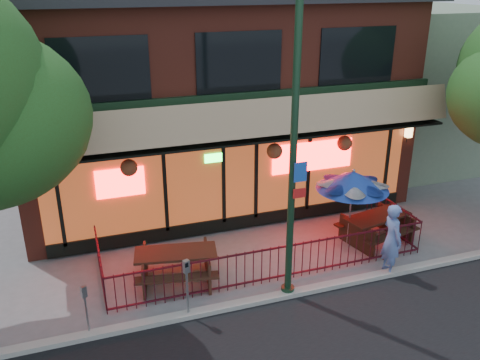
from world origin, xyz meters
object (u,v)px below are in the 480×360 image
object	(u,v)px
picnic_table_right	(377,224)
parking_meter_far	(85,303)
street_light	(293,173)
picnic_table_left	(176,262)
pedestrian	(392,239)
patio_umbrella	(353,180)
parking_meter_near	(187,279)

from	to	relation	value
picnic_table_right	parking_meter_far	bearing A→B (deg)	-169.00
street_light	picnic_table_left	size ratio (longest dim) A/B	3.10
street_light	picnic_table_left	distance (m)	3.80
picnic_table_right	pedestrian	distance (m)	1.69
street_light	parking_meter_far	distance (m)	5.18
street_light	picnic_table_left	world-z (taller)	street_light
picnic_table_left	parking_meter_far	world-z (taller)	parking_meter_far
patio_umbrella	parking_meter_far	size ratio (longest dim) A/B	1.87
picnic_table_right	patio_umbrella	distance (m)	1.63
street_light	pedestrian	size ratio (longest dim) A/B	3.66
street_light	pedestrian	world-z (taller)	street_light
parking_meter_far	picnic_table_left	bearing A→B (deg)	32.14
picnic_table_right	parking_meter_near	size ratio (longest dim) A/B	1.51
picnic_table_left	parking_meter_near	bearing A→B (deg)	-92.54
street_light	picnic_table_left	xyz separation A→B (m)	(-2.41, 1.40, -2.59)
picnic_table_left	picnic_table_right	bearing A→B (deg)	1.73
patio_umbrella	pedestrian	size ratio (longest dim) A/B	1.19
pedestrian	patio_umbrella	bearing A→B (deg)	11.23
picnic_table_left	parking_meter_near	xyz separation A→B (m)	(-0.07, -1.48, 0.43)
picnic_table_left	picnic_table_right	distance (m)	5.87
patio_umbrella	pedestrian	bearing A→B (deg)	-82.45
pedestrian	parking_meter_near	xyz separation A→B (m)	(-5.35, -0.13, 0.03)
picnic_table_left	pedestrian	bearing A→B (deg)	-14.30
street_light	picnic_table_right	distance (m)	4.61
picnic_table_left	pedestrian	world-z (taller)	pedestrian
street_light	parking_meter_near	xyz separation A→B (m)	(-2.48, -0.08, -2.16)
parking_meter_far	patio_umbrella	bearing A→B (deg)	13.37
picnic_table_left	parking_meter_far	size ratio (longest dim) A/B	1.85
pedestrian	picnic_table_right	bearing A→B (deg)	-17.56
pedestrian	picnic_table_left	bearing A→B (deg)	79.38
picnic_table_right	parking_meter_near	xyz separation A→B (m)	(-5.94, -1.65, 0.45)
picnic_table_left	patio_umbrella	bearing A→B (deg)	3.78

